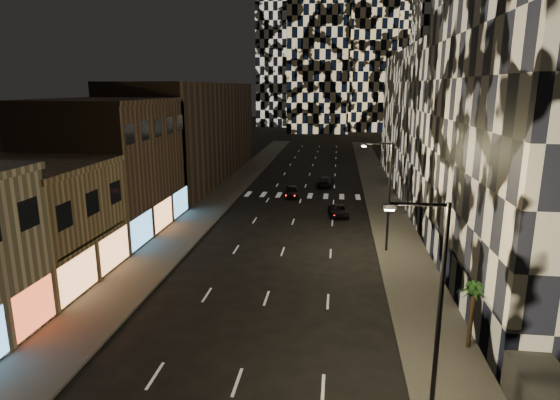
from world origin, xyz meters
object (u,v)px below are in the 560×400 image
(car_dark_oncoming, at_px, (325,181))
(palm_tree, at_px, (473,294))
(streetlight_near, at_px, (435,295))
(car_dark_midlane, at_px, (292,191))
(car_dark_rightlane, at_px, (339,211))
(streetlight_far, at_px, (386,189))

(car_dark_oncoming, xyz_separation_m, palm_tree, (8.70, -40.89, 2.43))
(streetlight_near, distance_m, car_dark_oncoming, 46.78)
(car_dark_midlane, xyz_separation_m, palm_tree, (12.68, -33.84, 2.42))
(streetlight_near, xyz_separation_m, palm_tree, (3.10, 5.32, -2.23))
(streetlight_near, height_order, car_dark_oncoming, streetlight_near)
(car_dark_rightlane, bearing_deg, car_dark_oncoming, 90.09)
(streetlight_near, relative_size, palm_tree, 2.50)
(car_dark_midlane, relative_size, car_dark_oncoming, 0.87)
(streetlight_near, bearing_deg, car_dark_rightlane, 96.96)
(car_dark_oncoming, height_order, car_dark_rightlane, car_dark_oncoming)
(streetlight_far, xyz_separation_m, car_dark_midlane, (-9.58, 19.16, -4.65))
(streetlight_near, distance_m, car_dark_rightlane, 31.27)
(car_dark_midlane, height_order, car_dark_oncoming, car_dark_midlane)
(car_dark_rightlane, height_order, palm_tree, palm_tree)
(car_dark_oncoming, bearing_deg, car_dark_midlane, 65.67)
(streetlight_far, height_order, car_dark_oncoming, streetlight_far)
(streetlight_far, bearing_deg, car_dark_rightlane, 109.32)
(streetlight_near, bearing_deg, palm_tree, 59.78)
(palm_tree, bearing_deg, streetlight_near, -120.22)
(car_dark_oncoming, distance_m, car_dark_rightlane, 15.64)
(streetlight_far, height_order, car_dark_rightlane, streetlight_far)
(car_dark_rightlane, distance_m, palm_tree, 26.39)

